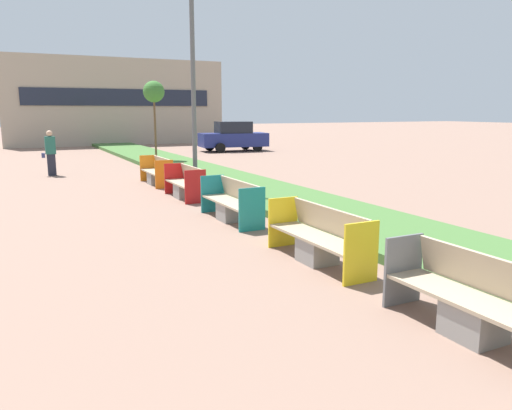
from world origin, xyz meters
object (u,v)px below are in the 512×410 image
(bench_yellow_frame, at_px, (319,241))
(bench_orange_frame, at_px, (157,174))
(bench_teal_frame, at_px, (232,205))
(pedestrian_walking, at_px, (50,153))
(street_lamp_post, at_px, (192,34))
(parked_car_distant, at_px, (233,137))
(bench_grey_frame, at_px, (477,306))
(bench_red_frame, at_px, (186,186))
(sapling_tree_far, at_px, (154,93))

(bench_yellow_frame, relative_size, bench_orange_frame, 1.14)
(bench_yellow_frame, distance_m, bench_teal_frame, 3.67)
(bench_orange_frame, bearing_deg, pedestrian_walking, 126.60)
(street_lamp_post, distance_m, pedestrian_walking, 8.39)
(bench_orange_frame, xyz_separation_m, pedestrian_walking, (-3.11, 4.19, 0.54))
(pedestrian_walking, relative_size, parked_car_distant, 0.41)
(parked_car_distant, bearing_deg, pedestrian_walking, -138.59)
(street_lamp_post, bearing_deg, parked_car_distant, 61.88)
(bench_teal_frame, xyz_separation_m, pedestrian_walking, (-3.11, 10.70, 0.54))
(street_lamp_post, relative_size, parked_car_distant, 2.01)
(bench_yellow_frame, height_order, pedestrian_walking, pedestrian_walking)
(bench_grey_frame, relative_size, bench_orange_frame, 1.13)
(street_lamp_post, xyz_separation_m, pedestrian_walking, (-3.72, 6.44, -3.88))
(bench_yellow_frame, distance_m, bench_orange_frame, 10.18)
(bench_red_frame, relative_size, sapling_tree_far, 0.51)
(bench_yellow_frame, bearing_deg, pedestrian_walking, 102.23)
(bench_orange_frame, height_order, street_lamp_post, street_lamp_post)
(pedestrian_walking, bearing_deg, bench_red_frame, -66.90)
(pedestrian_walking, bearing_deg, bench_grey_frame, -79.96)
(bench_red_frame, relative_size, parked_car_distant, 0.46)
(bench_grey_frame, relative_size, bench_teal_frame, 1.01)
(sapling_tree_far, xyz_separation_m, parked_car_distant, (6.30, 4.86, -2.47))
(bench_teal_frame, bearing_deg, bench_yellow_frame, -89.99)
(bench_red_frame, distance_m, sapling_tree_far, 10.81)
(bench_grey_frame, distance_m, bench_yellow_frame, 3.22)
(bench_teal_frame, height_order, street_lamp_post, street_lamp_post)
(bench_orange_frame, height_order, pedestrian_walking, pedestrian_walking)
(bench_orange_frame, bearing_deg, bench_grey_frame, -89.99)
(bench_grey_frame, distance_m, sapling_tree_far, 20.80)
(street_lamp_post, bearing_deg, bench_yellow_frame, -94.39)
(parked_car_distant, bearing_deg, bench_red_frame, -111.67)
(bench_grey_frame, height_order, pedestrian_walking, pedestrian_walking)
(sapling_tree_far, bearing_deg, bench_red_frame, -100.59)
(bench_grey_frame, xyz_separation_m, bench_yellow_frame, (0.00, 3.22, 0.00))
(bench_orange_frame, xyz_separation_m, sapling_tree_far, (1.91, 7.10, 3.01))
(bench_yellow_frame, xyz_separation_m, parked_car_distant, (8.21, 22.14, 0.54))
(bench_yellow_frame, bearing_deg, bench_orange_frame, 90.02)
(bench_teal_frame, xyz_separation_m, parked_car_distant, (8.21, 18.48, 0.54))
(bench_yellow_frame, relative_size, bench_red_frame, 1.20)
(bench_yellow_frame, bearing_deg, sapling_tree_far, 83.71)
(bench_yellow_frame, xyz_separation_m, bench_teal_frame, (-0.00, 3.67, -0.00))
(bench_orange_frame, bearing_deg, parked_car_distant, 55.54)
(bench_yellow_frame, bearing_deg, bench_grey_frame, -90.01)
(bench_yellow_frame, bearing_deg, bench_teal_frame, 90.01)
(bench_yellow_frame, relative_size, parked_car_distant, 0.55)
(bench_teal_frame, bearing_deg, street_lamp_post, 81.85)
(bench_grey_frame, bearing_deg, sapling_tree_far, 84.69)
(bench_grey_frame, distance_m, street_lamp_post, 12.00)
(bench_teal_frame, height_order, sapling_tree_far, sapling_tree_far)
(sapling_tree_far, height_order, parked_car_distant, sapling_tree_far)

